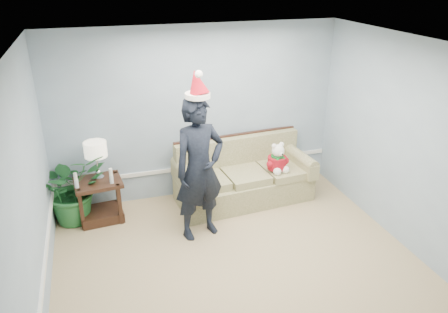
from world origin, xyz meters
name	(u,v)px	position (x,y,z in m)	size (l,w,h in m)	color
room_shell	(255,185)	(0.00, 0.00, 1.35)	(4.54, 5.04, 2.74)	tan
wainscot_trim	(135,219)	(-1.18, 1.18, 0.45)	(4.49, 4.99, 0.06)	white
sofa	(243,178)	(0.61, 2.06, 0.35)	(2.15, 1.06, 0.98)	brown
side_table	(101,204)	(-1.59, 2.07, 0.25)	(0.70, 0.60, 0.63)	#3C2215
table_lamp	(96,151)	(-1.57, 2.14, 1.06)	(0.32, 0.32, 0.56)	silver
candle_pair	(94,179)	(-1.64, 1.94, 0.74)	(0.53, 0.06, 0.23)	silver
houseplant	(72,188)	(-1.95, 2.16, 0.53)	(0.95, 0.82, 1.05)	#20622C
man	(199,169)	(-0.28, 1.28, 0.99)	(0.72, 0.47, 1.97)	black
santa_hat	(197,85)	(-0.28, 1.30, 2.12)	(0.42, 0.45, 0.37)	white
teddy_bear	(277,161)	(1.09, 1.84, 0.68)	(0.34, 0.36, 0.48)	white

